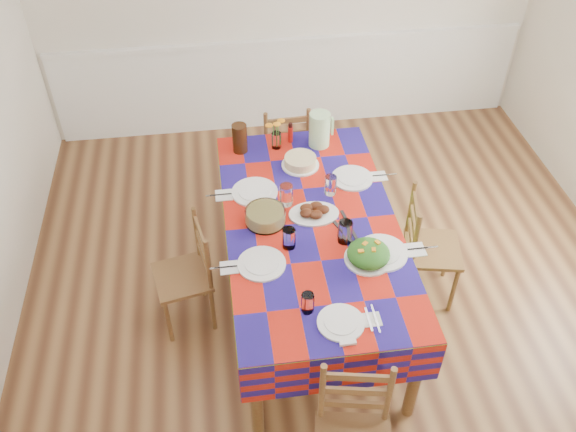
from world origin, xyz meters
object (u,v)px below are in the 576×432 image
Objects in this scene: chair_far at (284,150)px; chair_left at (188,275)px; chair_right at (427,249)px; meat_platter at (314,212)px; green_pitcher at (319,130)px; dining_table at (311,232)px; tea_pitcher at (240,138)px.

chair_far is 1.06× the size of chair_left.
chair_far reaches higher than chair_right.
meat_platter reaches higher than chair_left.
dining_table is at bearing -103.34° from green_pitcher.
green_pitcher reaches higher than chair_right.
dining_table is at bearing -65.45° from tea_pitcher.
chair_left is at bearing 54.72° from chair_far.
chair_right is (0.82, -1.29, -0.00)m from chair_far.
dining_table is 7.80× the size of green_pitcher.
green_pitcher is 1.21× the size of tea_pitcher.
tea_pitcher is 0.76m from chair_far.
tea_pitcher reaches higher than dining_table.
chair_right is at bearing -52.94° from green_pitcher.
meat_platter is 1.50× the size of tea_pitcher.
tea_pitcher is (-0.38, 0.84, 0.20)m from dining_table.
chair_right is (1.65, 0.00, 0.02)m from chair_left.
meat_platter is 0.37× the size of chair_far.
meat_platter is at bearing -102.65° from green_pitcher.
tea_pitcher reaches higher than meat_platter.
meat_platter is 1.29m from chair_far.
meat_platter is 0.79m from green_pitcher.
dining_table is at bearing 77.88° from chair_left.
dining_table is 2.30× the size of chair_far.
dining_table is 0.95m from tea_pitcher.
tea_pitcher reaches higher than chair_left.
chair_right is (0.82, 0.01, -0.27)m from dining_table.
meat_platter is at bearing 88.55° from chair_far.
tea_pitcher is (-0.41, 0.77, 0.08)m from meat_platter.
chair_left is 1.65m from chair_right.
chair_left is (-0.44, -0.83, -0.49)m from tea_pitcher.
chair_left is at bearing -175.89° from meat_platter.
meat_platter is 0.89m from chair_right.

